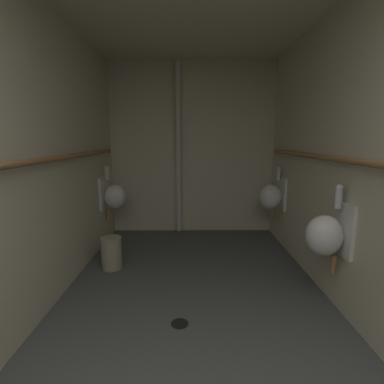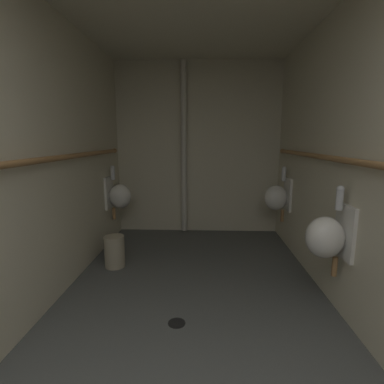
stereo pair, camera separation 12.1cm
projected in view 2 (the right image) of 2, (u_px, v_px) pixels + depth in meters
The scene contains 12 objects.
floor at pixel (192, 316), 2.46m from camera, with size 2.60×4.57×0.08m, color #4C4F4C.
wall_left at pixel (32, 159), 2.27m from camera, with size 0.06×4.57×2.58m, color beige.
wall_right at pixel (360, 160), 2.17m from camera, with size 0.06×4.57×2.58m, color beige.
wall_back at pixel (198, 149), 4.44m from camera, with size 2.60×0.06×2.58m, color beige.
urinal_left_mid at pixel (119, 195), 4.01m from camera, with size 0.32×0.30×0.76m.
urinal_right_mid at pixel (327, 236), 2.33m from camera, with size 0.32×0.30×0.76m.
urinal_right_far at pixel (277, 197), 3.90m from camera, with size 0.32×0.30×0.76m.
supply_pipe_left at pixel (43, 160), 2.27m from camera, with size 0.06×3.80×0.06m.
supply_pipe_right at pixel (349, 161), 2.16m from camera, with size 0.06×3.78×0.06m.
standpipe_back_wall at pixel (184, 149), 4.34m from camera, with size 0.08×0.08×2.53m, color beige.
floor_drain at pixel (177, 323), 2.30m from camera, with size 0.14×0.14×0.01m, color black.
waste_bin at pixel (115, 251), 3.29m from camera, with size 0.23×0.23×0.36m, color #9E937A.
Camera 2 is at (0.08, -0.00, 1.44)m, focal length 27.02 mm.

